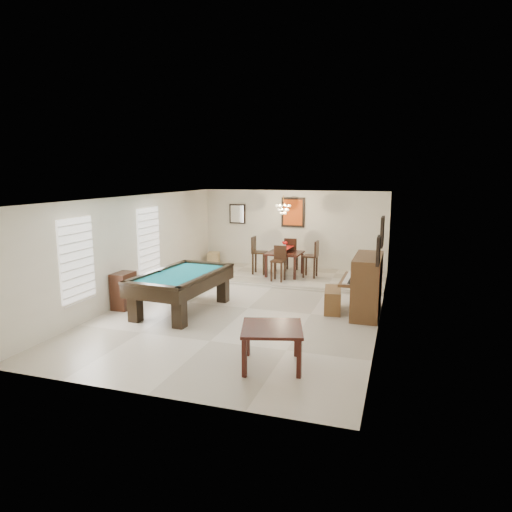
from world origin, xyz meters
The scene contains 26 objects.
ground_plane centered at (0.00, 0.00, -0.01)m, with size 6.00×9.00×0.02m, color beige.
wall_back centered at (0.00, 4.50, 1.30)m, with size 6.00×0.04×2.60m, color silver.
wall_front centered at (0.00, -4.50, 1.30)m, with size 6.00×0.04×2.60m, color silver.
wall_left centered at (-3.00, 0.00, 1.30)m, with size 0.04×9.00×2.60m, color silver.
wall_right centered at (3.00, 0.00, 1.30)m, with size 0.04×9.00×2.60m, color silver.
ceiling centered at (0.00, 0.00, 2.60)m, with size 6.00×9.00×0.04m, color white.
dining_step centered at (0.00, 3.25, 0.06)m, with size 6.00×2.50×0.12m, color beige.
window_left_front centered at (-2.97, -2.20, 1.40)m, with size 0.06×1.00×1.70m, color white.
window_left_rear centered at (-2.97, 0.60, 1.40)m, with size 0.06×1.00×1.70m, color white.
pool_table centered at (-1.38, -0.66, 0.44)m, with size 1.42×2.62×0.87m, color black, non-canonical shape.
square_table centered at (1.43, -2.98, 0.34)m, with size 0.98×0.98×0.68m, color black, non-canonical shape.
upright_piano centered at (2.53, 0.39, 0.67)m, with size 0.90×1.61×1.34m, color brown, non-canonical shape.
piano_bench centered at (1.92, 0.40, 0.26)m, with size 0.36×0.94×0.52m, color brown.
apothecary_chest centered at (-2.78, -0.91, 0.43)m, with size 0.38×0.57×0.86m, color black.
dining_table centered at (0.08, 3.14, 0.53)m, with size 1.00×1.00×0.82m, color black, non-canonical shape.
flower_vase centered at (0.08, 3.14, 1.06)m, with size 0.13×0.13×0.22m, color red, non-canonical shape.
dining_chair_south centered at (0.08, 2.41, 0.62)m, with size 0.37×0.37×0.99m, color black, non-canonical shape.
dining_chair_north centered at (0.11, 3.85, 0.64)m, with size 0.39×0.39×1.05m, color black, non-canonical shape.
dining_chair_west centered at (-0.71, 3.15, 0.69)m, with size 0.42×0.42×1.14m, color black, non-canonical shape.
dining_chair_east centered at (0.85, 3.17, 0.66)m, with size 0.40×0.40×1.08m, color black, non-canonical shape.
corner_bench centered at (-2.63, 4.09, 0.32)m, with size 0.35×0.44×0.40m, color tan.
chandelier centered at (0.00, 3.20, 2.20)m, with size 0.44×0.44×0.60m, color #FFE5B2, non-canonical shape.
back_painting centered at (0.00, 4.46, 1.90)m, with size 0.75×0.06×0.95m, color #D84C14.
back_mirror centered at (-1.90, 4.46, 1.80)m, with size 0.55×0.06×0.65m, color white.
right_picture_upper centered at (2.96, 0.30, 1.90)m, with size 0.06×0.55×0.65m, color slate.
right_picture_lower centered at (2.96, -1.00, 1.70)m, with size 0.06×0.45×0.55m, color gray.
Camera 1 is at (3.37, -9.82, 3.16)m, focal length 32.00 mm.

